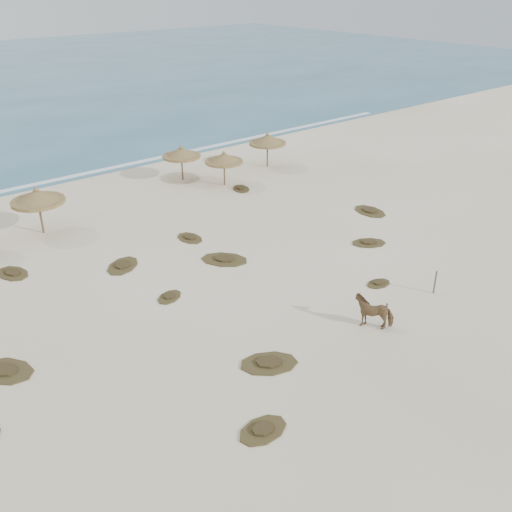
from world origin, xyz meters
The scene contains 21 objects.
ground centered at (0.00, 0.00, 0.00)m, with size 160.00×160.00×0.00m, color #F6EBCA.
foam_line centered at (0.00, 26.00, 0.00)m, with size 70.00×0.60×0.01m, color white.
palapa_3 centered at (-4.22, 17.27, 2.24)m, with size 3.67×3.67×2.89m.
palapa_4 centered at (7.35, 20.11, 2.03)m, with size 3.51×3.51×2.61m.
palapa_5 centered at (9.05, 17.20, 1.98)m, with size 3.20×3.20×2.55m.
palapa_6 centered at (14.26, 18.58, 2.12)m, with size 3.46×3.46×2.73m.
horse centered at (3.27, -1.51, 0.72)m, with size 0.77×1.70×1.43m, color brown.
fence_post_near centered at (3.47, -2.00, 0.61)m, with size 0.09×0.09×1.22m, color #64584B.
fence_post_far centered at (7.65, -1.57, 0.59)m, with size 0.09×0.09×1.18m, color #64584B.
scrub_1 centered at (-10.31, 5.36, 0.05)m, with size 2.69×2.94×0.16m.
scrub_2 centered at (-2.42, 6.11, 0.05)m, with size 1.71×1.47×0.16m.
scrub_3 centered at (1.93, 7.61, 0.05)m, with size 2.87×3.02×0.16m.
scrub_4 centered at (9.52, 4.08, 0.05)m, with size 2.34×2.12×0.16m.
scrub_5 centered at (13.23, 7.16, 0.05)m, with size 1.82×2.55×0.16m.
scrub_6 centered at (-7.38, 13.20, 0.05)m, with size 1.71×2.24×0.16m.
scrub_7 centered at (2.01, 11.08, 0.05)m, with size 1.25×1.87×0.16m.
scrub_9 centered at (-2.08, -0.76, 0.05)m, with size 2.78×2.45×0.16m.
scrub_10 centered at (9.43, 15.74, 0.05)m, with size 1.70×2.03×0.16m.
scrub_11 centered at (-4.60, -3.41, 0.05)m, with size 1.87×1.22×0.16m.
scrub_12 centered at (6.27, 0.67, 0.05)m, with size 1.40×0.98×0.16m.
scrub_13 centered at (-2.63, 10.40, 0.05)m, with size 2.62×2.48×0.16m.
Camera 1 is at (-13.97, -14.49, 13.90)m, focal length 40.00 mm.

